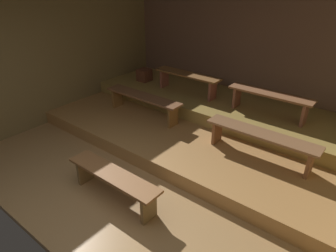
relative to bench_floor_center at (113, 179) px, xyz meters
name	(u,v)px	position (x,y,z in m)	size (l,w,h in m)	color
ground	(183,154)	(0.03, 1.58, -0.37)	(6.62, 5.31, 0.08)	#A07749
wall_back	(249,50)	(0.03, 3.86, 1.04)	(6.62, 0.06, 2.75)	brown
wall_left	(71,49)	(-2.91, 1.58, 1.04)	(0.06, 5.31, 2.75)	brown
platform_lower	(205,131)	(0.03, 2.28, -0.21)	(5.82, 3.10, 0.25)	#A77641
platform_middle	(225,107)	(0.03, 3.02, 0.03)	(5.82, 1.61, 0.25)	olive
bench_floor_center	(113,179)	(0.00, 0.00, 0.00)	(1.51, 0.32, 0.43)	brown
bench_lower_left	(143,100)	(-1.19, 1.87, 0.25)	(1.73, 0.32, 0.43)	brown
bench_lower_right	(261,138)	(1.25, 1.87, 0.25)	(1.73, 0.32, 0.43)	brown
bench_middle_left	(187,78)	(-0.87, 2.92, 0.49)	(1.50, 0.32, 0.43)	brown
bench_middle_right	(270,98)	(0.93, 2.92, 0.49)	(1.50, 0.32, 0.43)	brown
wooden_crate_middle	(144,75)	(-2.13, 2.95, 0.30)	(0.28, 0.28, 0.28)	brown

